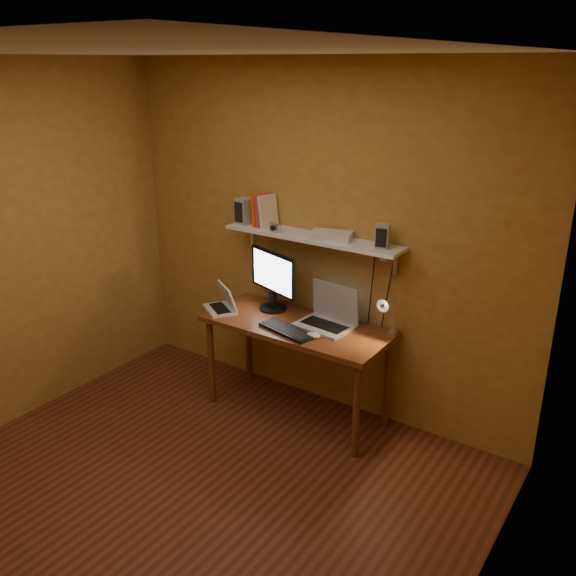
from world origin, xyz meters
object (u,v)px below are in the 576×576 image
Objects in this scene: shelf_camera at (275,228)px; speaker_right at (382,236)px; desk at (297,334)px; wall_shelf at (312,238)px; keyboard at (287,330)px; mouse at (313,335)px; speaker_left at (244,211)px; router at (331,235)px; laptop at (329,315)px; desk_lamp at (388,311)px; netbook at (223,303)px; monitor at (273,278)px.

speaker_right is at bearing 5.33° from shelf_camera.
desk is 8.63× the size of speaker_right.
keyboard is (0.02, -0.36, -0.60)m from wall_shelf.
mouse is (0.23, -0.33, -0.59)m from wall_shelf.
desk is 12.17× the size of shelf_camera.
speaker_right is at bearing 11.35° from speaker_left.
shelf_camera reaches higher than wall_shelf.
laptop is at bearing -59.07° from router.
wall_shelf is (-0.00, 0.19, 0.69)m from desk.
laptop is at bearing 88.74° from mouse.
keyboard is 0.74m from router.
router is at bearing 1.05° from wall_shelf.
keyboard is at bearing -162.03° from speaker_right.
wall_shelf reaches higher than desk_lamp.
shelf_camera is (-0.48, 0.00, 0.58)m from laptop.
speaker_right is at bearing 46.58° from netbook.
monitor is at bearing 168.36° from speaker_right.
router reaches higher than monitor.
speaker_right reaches higher than router.
laptop is 0.26m from mouse.
laptop is 1.14× the size of desk_lamp.
mouse is 0.28× the size of desk_lamp.
wall_shelf reaches higher than keyboard.
desk is 13.25× the size of mouse.
speaker_left is 1.17m from speaker_right.
speaker_right is (0.35, 0.08, 0.63)m from laptop.
monitor is 0.55m from laptop.
desk is at bearing -128.83° from router.
monitor is 4.31× the size of shelf_camera.
mouse is at bearing -26.95° from shelf_camera.
wall_shelf is 2.82× the size of monitor.
mouse is (0.23, -0.14, 0.10)m from desk.
netbook is 0.72m from shelf_camera.
keyboard is at bearing -86.69° from wall_shelf.
keyboard is at bearing -111.03° from router.
router is at bearing 51.17° from desk.
wall_shelf is at bearing 57.93° from netbook.
speaker_left is (-0.63, 0.35, 0.71)m from keyboard.
netbook is 3.25× the size of mouse.
speaker_left is at bearing -178.68° from laptop.
desk is 0.78m from router.
wall_shelf is 0.70m from keyboard.
monitor is 3.06× the size of speaker_right.
desk is at bearing -23.48° from shelf_camera.
desk is 4.08× the size of netbook.
desk is 0.73m from desk_lamp.
speaker_left is 0.35m from shelf_camera.
wall_shelf is 4.77× the size of router.
netbook is 2.12× the size of speaker_right.
laptop is 1.46× the size of router.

